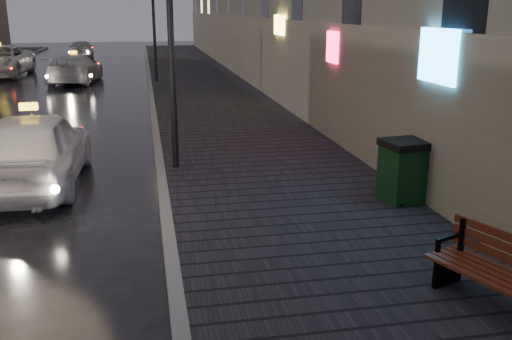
# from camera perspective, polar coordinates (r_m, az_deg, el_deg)

# --- Properties ---
(ground) EXTENTS (120.00, 120.00, 0.00)m
(ground) POSITION_cam_1_polar(r_m,az_deg,el_deg) (7.45, -19.85, -13.76)
(ground) COLOR black
(ground) RESTS_ON ground
(sidewalk) EXTENTS (4.60, 58.00, 0.15)m
(sidewalk) POSITION_cam_1_polar(r_m,az_deg,el_deg) (27.77, -5.57, 8.56)
(sidewalk) COLOR black
(sidewalk) RESTS_ON ground
(curb) EXTENTS (0.20, 58.00, 0.15)m
(curb) POSITION_cam_1_polar(r_m,az_deg,el_deg) (27.65, -10.58, 8.34)
(curb) COLOR slate
(curb) RESTS_ON ground
(lamp_near) EXTENTS (0.36, 0.36, 5.28)m
(lamp_near) POSITION_cam_1_polar(r_m,az_deg,el_deg) (12.44, -8.61, 15.33)
(lamp_near) COLOR black
(lamp_near) RESTS_ON sidewalk
(lamp_far) EXTENTS (0.36, 0.36, 5.28)m
(lamp_far) POSITION_cam_1_polar(r_m,az_deg,el_deg) (28.43, -10.24, 15.46)
(lamp_far) COLOR black
(lamp_far) RESTS_ON sidewalk
(bench) EXTENTS (1.15, 1.82, 0.88)m
(bench) POSITION_cam_1_polar(r_m,az_deg,el_deg) (7.35, 23.40, -9.41)
(bench) COLOR black
(bench) RESTS_ON sidewalk
(trash_bin) EXTENTS (0.85, 0.85, 1.14)m
(trash_bin) POSITION_cam_1_polar(r_m,az_deg,el_deg) (10.71, 14.54, -0.03)
(trash_bin) COLOR black
(trash_bin) RESTS_ON sidewalk
(taxi_near) EXTENTS (2.05, 4.76, 1.60)m
(taxi_near) POSITION_cam_1_polar(r_m,az_deg,el_deg) (12.54, -21.39, 2.01)
(taxi_near) COLOR white
(taxi_near) RESTS_ON ground
(taxi_mid) EXTENTS (2.62, 5.12, 1.42)m
(taxi_mid) POSITION_cam_1_polar(r_m,az_deg,el_deg) (29.99, -17.68, 9.66)
(taxi_mid) COLOR silver
(taxi_mid) RESTS_ON ground
(car_far) EXTENTS (1.83, 4.08, 1.36)m
(car_far) POSITION_cam_1_polar(r_m,az_deg,el_deg) (44.62, -17.05, 11.47)
(car_far) COLOR gray
(car_far) RESTS_ON ground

